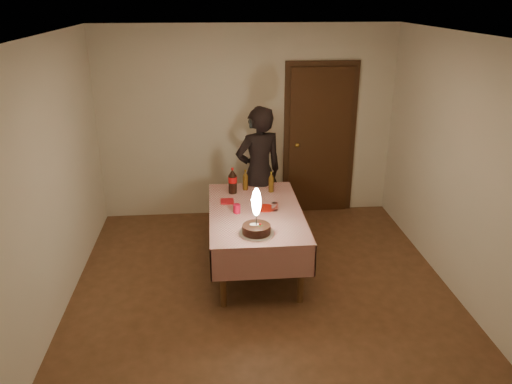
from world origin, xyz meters
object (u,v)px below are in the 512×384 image
at_px(cola_bottle, 233,181).
at_px(dining_table, 256,218).
at_px(red_cup, 237,209).
at_px(birthday_cake, 256,223).
at_px(red_plate, 266,208).
at_px(clear_cup, 275,207).
at_px(photographer, 259,172).
at_px(amber_bottle_right, 271,183).
at_px(amber_bottle_left, 245,180).

bearing_deg(cola_bottle, dining_table, -67.60).
relative_size(red_cup, cola_bottle, 0.31).
relative_size(birthday_cake, red_cup, 4.86).
height_order(birthday_cake, red_cup, birthday_cake).
bearing_deg(birthday_cake, cola_bottle, 99.40).
bearing_deg(red_cup, birthday_cake, -72.15).
bearing_deg(dining_table, red_plate, 22.40).
distance_m(clear_cup, photographer, 0.90).
distance_m(birthday_cake, amber_bottle_right, 1.14).
distance_m(amber_bottle_left, amber_bottle_right, 0.32).
xyz_separation_m(cola_bottle, photographer, (0.35, 0.32, -0.01)).
distance_m(clear_cup, amber_bottle_right, 0.56).
relative_size(dining_table, red_cup, 17.20).
distance_m(red_cup, clear_cup, 0.42).
xyz_separation_m(dining_table, photographer, (0.12, 0.87, 0.23)).
xyz_separation_m(amber_bottle_left, photographer, (0.19, 0.22, 0.02)).
bearing_deg(amber_bottle_left, clear_cup, -67.28).
distance_m(birthday_cake, red_cup, 0.55).
height_order(cola_bottle, amber_bottle_left, cola_bottle).
xyz_separation_m(birthday_cake, photographer, (0.16, 1.43, 0.02)).
relative_size(red_plate, cola_bottle, 0.69).
bearing_deg(clear_cup, red_plate, 145.61).
bearing_deg(clear_cup, photographer, 95.83).
height_order(dining_table, photographer, photographer).
relative_size(dining_table, clear_cup, 19.11).
distance_m(dining_table, clear_cup, 0.25).
bearing_deg(photographer, amber_bottle_right, -70.10).
xyz_separation_m(red_cup, photographer, (0.33, 0.91, 0.09)).
height_order(clear_cup, photographer, photographer).
distance_m(cola_bottle, amber_bottle_right, 0.46).
relative_size(dining_table, birthday_cake, 3.54).
bearing_deg(clear_cup, red_cup, -176.23).
xyz_separation_m(birthday_cake, clear_cup, (0.25, 0.55, -0.07)).
bearing_deg(amber_bottle_right, red_plate, -103.72).
bearing_deg(photographer, clear_cup, -84.17).
xyz_separation_m(red_cup, clear_cup, (0.42, 0.03, -0.01)).
relative_size(clear_cup, amber_bottle_right, 0.35).
height_order(red_cup, amber_bottle_left, amber_bottle_left).
xyz_separation_m(red_plate, red_cup, (-0.33, -0.09, 0.05)).
xyz_separation_m(red_plate, clear_cup, (0.09, -0.06, 0.04)).
relative_size(red_plate, photographer, 0.13).
relative_size(birthday_cake, amber_bottle_right, 1.91).
distance_m(clear_cup, amber_bottle_left, 0.72).
xyz_separation_m(dining_table, red_plate, (0.12, 0.05, 0.10)).
relative_size(dining_table, amber_bottle_right, 6.75).
xyz_separation_m(cola_bottle, amber_bottle_right, (0.46, -0.01, -0.03)).
height_order(red_plate, clear_cup, clear_cup).
distance_m(red_cup, cola_bottle, 0.60).
bearing_deg(amber_bottle_left, red_cup, -101.64).
height_order(birthday_cake, clear_cup, birthday_cake).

